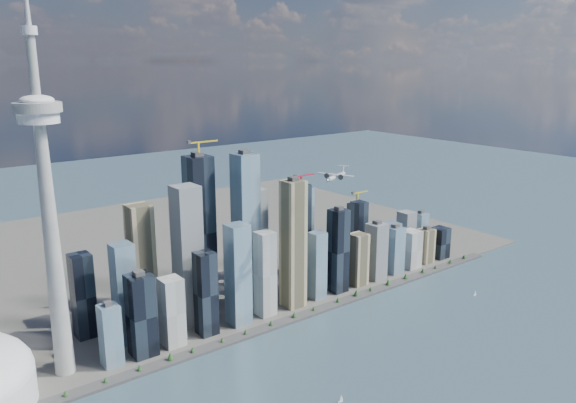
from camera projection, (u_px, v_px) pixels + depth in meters
ground at (391, 401)px, 694.52m from camera, size 4000.00×4000.00×0.00m
seawall at (272, 326)px, 885.99m from camera, size 1100.00×22.00×4.00m
land at (152, 252)px, 1231.65m from camera, size 1400.00×900.00×3.00m
shoreline_trees at (272, 322)px, 884.35m from camera, size 960.53×7.20×8.80m
skyscraper_cluster at (270, 252)px, 967.09m from camera, size 736.00×142.00×282.10m
needle_tower at (48, 204)px, 697.43m from camera, size 56.00×56.00×550.50m
airplane at (336, 176)px, 831.58m from camera, size 62.42×56.00×15.94m
sailboat_west at (341, 399)px, 691.66m from camera, size 7.36×2.71×10.16m
sailboat_east at (475, 294)px, 1006.73m from camera, size 7.42×2.13×10.33m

